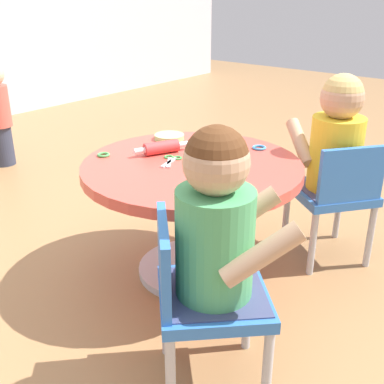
% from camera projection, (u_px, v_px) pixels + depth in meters
% --- Properties ---
extents(ground_plane, '(10.00, 10.00, 0.00)m').
position_uv_depth(ground_plane, '(192.00, 271.00, 2.00)').
color(ground_plane, '#9E7247').
extents(craft_table, '(0.84, 0.84, 0.48)m').
position_uv_depth(craft_table, '(192.00, 193.00, 1.86)').
color(craft_table, silver).
rests_on(craft_table, ground).
extents(child_chair_left, '(0.42, 0.42, 0.54)m').
position_uv_depth(child_chair_left, '(201.00, 296.00, 1.33)').
color(child_chair_left, '#B7B7BC').
rests_on(child_chair_left, ground).
extents(seated_child_left, '(0.43, 0.43, 0.51)m').
position_uv_depth(seated_child_left, '(217.00, 222.00, 1.24)').
color(seated_child_left, '#3F4772').
rests_on(seated_child_left, ground).
extents(child_chair_right, '(0.42, 0.42, 0.54)m').
position_uv_depth(child_chair_right, '(335.00, 194.00, 1.98)').
color(child_chair_right, '#B7B7BC').
rests_on(child_chair_right, ground).
extents(seated_child_right, '(0.42, 0.44, 0.51)m').
position_uv_depth(seated_child_right, '(337.00, 138.00, 1.92)').
color(seated_child_right, '#3F4772').
rests_on(seated_child_right, ground).
extents(rolling_pin, '(0.22, 0.11, 0.05)m').
position_uv_depth(rolling_pin, '(161.00, 147.00, 1.90)').
color(rolling_pin, '#D83F3F').
rests_on(rolling_pin, craft_table).
extents(craft_scissors, '(0.14, 0.11, 0.01)m').
position_uv_depth(craft_scissors, '(171.00, 160.00, 1.83)').
color(craft_scissors, silver).
rests_on(craft_scissors, craft_table).
extents(playdough_blob_0, '(0.13, 0.13, 0.02)m').
position_uv_depth(playdough_blob_0, '(169.00, 137.00, 2.08)').
color(playdough_blob_0, '#B2E58C').
rests_on(playdough_blob_0, craft_table).
extents(cookie_cutter_0, '(0.05, 0.05, 0.01)m').
position_uv_depth(cookie_cutter_0, '(103.00, 155.00, 1.88)').
color(cookie_cutter_0, '#4CB259').
rests_on(cookie_cutter_0, craft_table).
extents(cookie_cutter_1, '(0.06, 0.06, 0.01)m').
position_uv_depth(cookie_cutter_1, '(259.00, 148.00, 1.96)').
color(cookie_cutter_1, '#3F99D8').
rests_on(cookie_cutter_1, craft_table).
extents(cookie_cutter_2, '(0.06, 0.06, 0.01)m').
position_uv_depth(cookie_cutter_2, '(233.00, 168.00, 1.75)').
color(cookie_cutter_2, red).
rests_on(cookie_cutter_2, craft_table).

